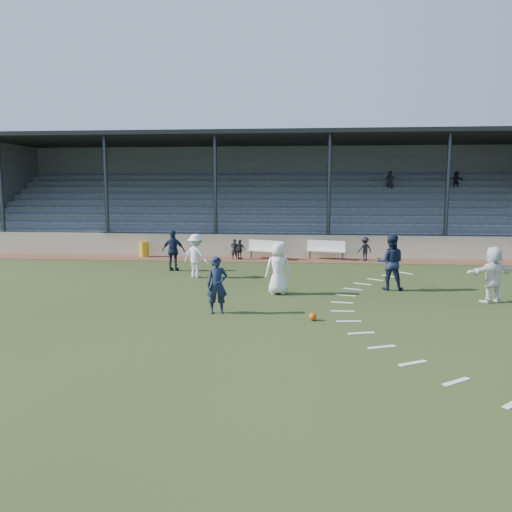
{
  "coord_description": "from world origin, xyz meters",
  "views": [
    {
      "loc": [
        1.56,
        -14.79,
        3.71
      ],
      "look_at": [
        0.0,
        2.5,
        1.3
      ],
      "focal_mm": 35.0,
      "sensor_mm": 36.0,
      "label": 1
    }
  ],
  "objects_px": {
    "bench_right": "(326,248)",
    "player_navy_lead": "(217,285)",
    "player_white_lead": "(278,268)",
    "trash_bin": "(144,249)",
    "bench_left": "(266,248)",
    "football": "(313,317)"
  },
  "relations": [
    {
      "from": "player_white_lead",
      "to": "player_navy_lead",
      "type": "bearing_deg",
      "value": 48.48
    },
    {
      "from": "bench_left",
      "to": "player_navy_lead",
      "type": "distance_m",
      "value": 11.28
    },
    {
      "from": "trash_bin",
      "to": "player_navy_lead",
      "type": "distance_m",
      "value": 12.92
    },
    {
      "from": "trash_bin",
      "to": "player_white_lead",
      "type": "bearing_deg",
      "value": -48.97
    },
    {
      "from": "player_white_lead",
      "to": "player_navy_lead",
      "type": "distance_m",
      "value": 3.28
    },
    {
      "from": "player_white_lead",
      "to": "player_navy_lead",
      "type": "height_order",
      "value": "player_white_lead"
    },
    {
      "from": "bench_right",
      "to": "player_navy_lead",
      "type": "distance_m",
      "value": 12.06
    },
    {
      "from": "bench_right",
      "to": "trash_bin",
      "type": "xyz_separation_m",
      "value": [
        -9.63,
        0.04,
        -0.16
      ]
    },
    {
      "from": "bench_left",
      "to": "player_white_lead",
      "type": "distance_m",
      "value": 8.49
    },
    {
      "from": "bench_left",
      "to": "trash_bin",
      "type": "relative_size",
      "value": 2.45
    },
    {
      "from": "trash_bin",
      "to": "player_white_lead",
      "type": "xyz_separation_m",
      "value": [
        7.54,
        -8.67,
        0.47
      ]
    },
    {
      "from": "bench_left",
      "to": "player_white_lead",
      "type": "bearing_deg",
      "value": -59.95
    },
    {
      "from": "football",
      "to": "player_white_lead",
      "type": "bearing_deg",
      "value": 108.4
    },
    {
      "from": "football",
      "to": "trash_bin",
      "type": "bearing_deg",
      "value": 125.7
    },
    {
      "from": "bench_right",
      "to": "player_white_lead",
      "type": "height_order",
      "value": "player_white_lead"
    },
    {
      "from": "football",
      "to": "player_white_lead",
      "type": "distance_m",
      "value": 3.68
    },
    {
      "from": "bench_left",
      "to": "player_navy_lead",
      "type": "xyz_separation_m",
      "value": [
        -0.65,
        -11.25,
        0.26
      ]
    },
    {
      "from": "bench_left",
      "to": "player_white_lead",
      "type": "height_order",
      "value": "player_white_lead"
    },
    {
      "from": "player_navy_lead",
      "to": "bench_left",
      "type": "bearing_deg",
      "value": 74.36
    },
    {
      "from": "bench_right",
      "to": "player_navy_lead",
      "type": "height_order",
      "value": "player_navy_lead"
    },
    {
      "from": "player_navy_lead",
      "to": "trash_bin",
      "type": "bearing_deg",
      "value": 104.76
    },
    {
      "from": "bench_left",
      "to": "bench_right",
      "type": "height_order",
      "value": "same"
    }
  ]
}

